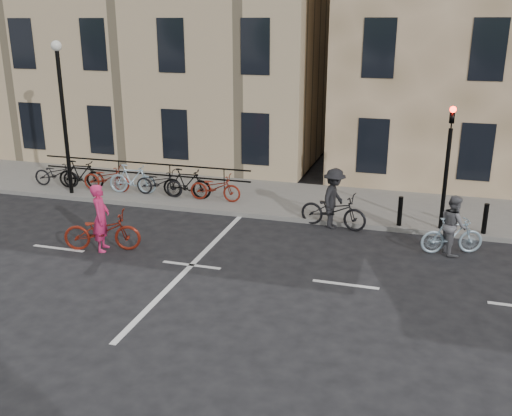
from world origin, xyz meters
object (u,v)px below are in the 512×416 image
(cyclist_pink, at_px, (102,228))
(cyclist_grey, at_px, (453,230))
(cyclist_dark, at_px, (334,205))
(lamp_post, at_px, (62,99))
(traffic_light, at_px, (448,153))

(cyclist_pink, distance_m, cyclist_grey, 9.54)
(cyclist_dark, bearing_deg, cyclist_grey, -97.35)
(lamp_post, distance_m, cyclist_grey, 13.36)
(cyclist_dark, bearing_deg, cyclist_pink, 132.67)
(lamp_post, xyz_separation_m, cyclist_pink, (3.75, -4.11, -2.84))
(lamp_post, xyz_separation_m, cyclist_grey, (12.96, -1.61, -2.82))
(lamp_post, height_order, cyclist_dark, lamp_post)
(traffic_light, xyz_separation_m, cyclist_grey, (0.26, -1.55, -1.79))
(traffic_light, xyz_separation_m, cyclist_dark, (-3.15, -0.44, -1.72))
(traffic_light, bearing_deg, cyclist_dark, -172.05)
(cyclist_grey, distance_m, cyclist_dark, 3.59)
(cyclist_dark, bearing_deg, lamp_post, 97.72)
(lamp_post, relative_size, cyclist_grey, 3.00)
(traffic_light, height_order, lamp_post, lamp_post)
(lamp_post, bearing_deg, traffic_light, -0.27)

